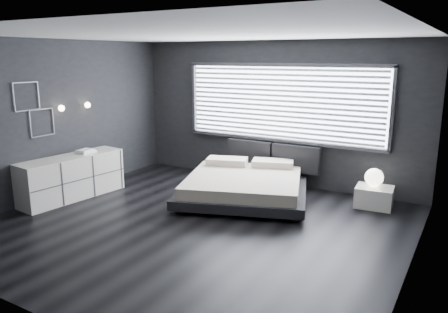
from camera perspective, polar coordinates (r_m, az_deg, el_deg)
The scene contains 12 objects.
room at distance 6.33m, azimuth -3.92°, elevation 2.91°, with size 6.04×6.00×2.80m.
window at distance 8.56m, azimuth 7.52°, elevation 6.90°, with size 4.14×0.09×1.52m.
headboard at distance 8.73m, azimuth 6.32°, elevation 0.13°, with size 1.96×0.16×0.52m.
sconce_near at distance 8.30m, azimuth -20.48°, elevation 5.93°, with size 0.18×0.11×0.11m.
sconce_far at distance 8.69m, azimuth -17.41°, elevation 6.44°, with size 0.18×0.11×0.11m.
wall_art_upper at distance 7.99m, azimuth -24.39°, elevation 7.16°, with size 0.01×0.48×0.48m.
wall_art_lower at distance 8.19m, azimuth -22.66°, elevation 4.11°, with size 0.01×0.48×0.48m.
bed at distance 7.81m, azimuth 2.63°, elevation -3.71°, with size 2.75×2.69×0.56m.
nightstand at distance 7.85m, azimuth 19.01°, elevation -5.01°, with size 0.60×0.50×0.35m, color silver.
orb_lamp at distance 7.81m, azimuth 19.02°, elevation -2.59°, with size 0.31×0.31×0.31m, color white.
dresser at distance 8.29m, azimuth -19.23°, elevation -2.55°, with size 0.73×1.97×0.77m.
book_stack at distance 8.40m, azimuth -17.64°, elevation 0.67°, with size 0.25×0.33×0.06m.
Camera 1 is at (3.54, -5.13, 2.51)m, focal length 35.00 mm.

